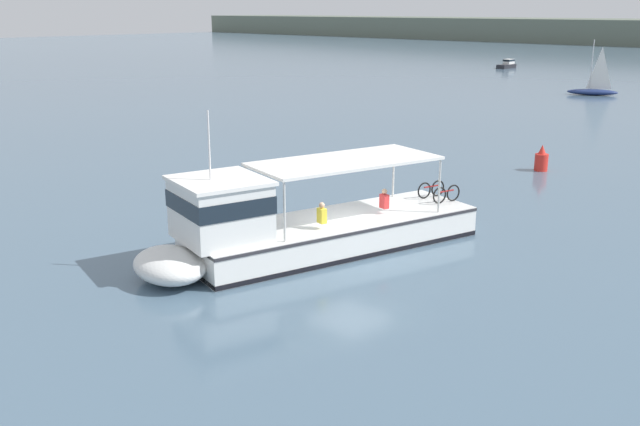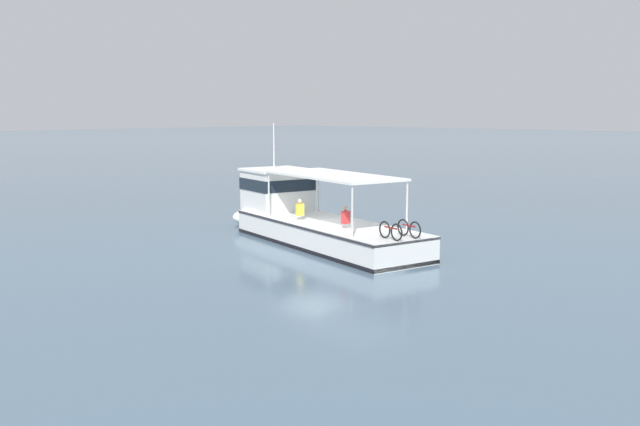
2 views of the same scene
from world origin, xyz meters
The scene contains 2 objects.
ground_plane centered at (0.00, 0.00, 0.00)m, with size 400.00×400.00×0.00m, color slate.
ferry_main centered at (-1.22, -1.53, 1.01)m, with size 5.99×13.07×5.32m.
Camera 2 is at (21.15, 20.21, 5.83)m, focal length 38.83 mm.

